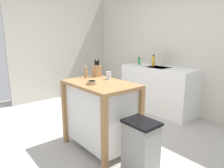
% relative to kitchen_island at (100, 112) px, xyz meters
% --- Properties ---
extents(ground_plane, '(6.12, 6.12, 0.00)m').
position_rel_kitchen_island_xyz_m(ground_plane, '(-0.15, 0.13, -0.51)').
color(ground_plane, '#ADA8A0').
rests_on(ground_plane, ground).
extents(wall_back, '(5.12, 0.10, 2.60)m').
position_rel_kitchen_island_xyz_m(wall_back, '(-0.15, 2.15, 0.79)').
color(wall_back, beige).
rests_on(wall_back, ground).
extents(wall_left, '(0.10, 2.62, 2.60)m').
position_rel_kitchen_island_xyz_m(wall_left, '(-2.71, 0.84, 0.79)').
color(wall_left, beige).
rests_on(wall_left, ground).
extents(kitchen_island, '(0.98, 0.63, 0.92)m').
position_rel_kitchen_island_xyz_m(kitchen_island, '(0.00, 0.00, 0.00)').
color(kitchen_island, '#9E7042').
rests_on(kitchen_island, ground).
extents(knife_block, '(0.11, 0.09, 0.25)m').
position_rel_kitchen_island_xyz_m(knife_block, '(-0.37, 0.22, 0.50)').
color(knife_block, '#AD7F4C').
rests_on(knife_block, kitchen_island).
extents(bowl_ceramic_wide, '(0.12, 0.12, 0.04)m').
position_rel_kitchen_island_xyz_m(bowl_ceramic_wide, '(0.03, -0.15, 0.43)').
color(bowl_ceramic_wide, tan).
rests_on(bowl_ceramic_wide, kitchen_island).
extents(drinking_cup, '(0.07, 0.07, 0.11)m').
position_rel_kitchen_island_xyz_m(drinking_cup, '(-0.09, 0.21, 0.46)').
color(drinking_cup, silver).
rests_on(drinking_cup, kitchen_island).
extents(pepper_grinder, '(0.04, 0.04, 0.18)m').
position_rel_kitchen_island_xyz_m(pepper_grinder, '(-0.37, 0.02, 0.49)').
color(pepper_grinder, '#AD7F4C').
rests_on(pepper_grinder, kitchen_island).
extents(trash_bin, '(0.36, 0.28, 0.63)m').
position_rel_kitchen_island_xyz_m(trash_bin, '(0.73, -0.01, -0.20)').
color(trash_bin, gray).
rests_on(trash_bin, ground).
extents(sink_counter, '(1.55, 0.60, 0.91)m').
position_rel_kitchen_island_xyz_m(sink_counter, '(-0.45, 1.80, -0.06)').
color(sink_counter, white).
rests_on(sink_counter, ground).
extents(sink_faucet, '(0.02, 0.02, 0.22)m').
position_rel_kitchen_island_xyz_m(sink_faucet, '(-0.45, 1.94, 0.51)').
color(sink_faucet, '#B7BCC1').
rests_on(sink_faucet, sink_counter).
extents(bottle_dish_soap, '(0.06, 0.06, 0.24)m').
position_rel_kitchen_island_xyz_m(bottle_dish_soap, '(-0.62, 1.83, 0.51)').
color(bottle_dish_soap, yellow).
rests_on(bottle_dish_soap, sink_counter).
extents(bottle_hand_soap, '(0.06, 0.06, 0.16)m').
position_rel_kitchen_island_xyz_m(bottle_hand_soap, '(-0.98, 1.79, 0.47)').
color(bottle_hand_soap, green).
rests_on(bottle_hand_soap, sink_counter).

